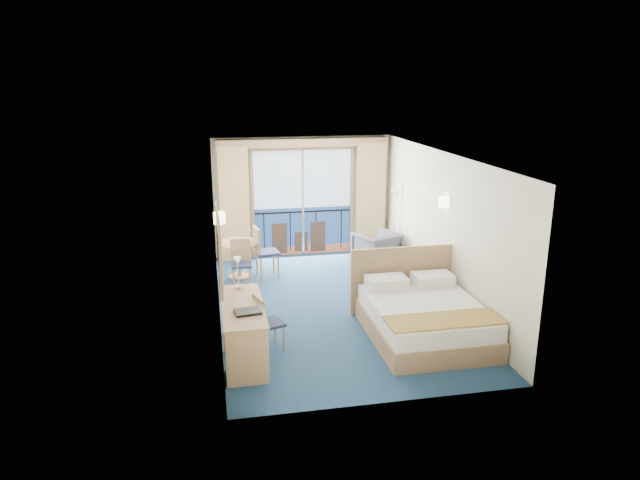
{
  "coord_description": "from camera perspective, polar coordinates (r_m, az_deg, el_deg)",
  "views": [
    {
      "loc": [
        -2.06,
        -9.31,
        3.92
      ],
      "look_at": [
        -0.19,
        0.2,
        1.18
      ],
      "focal_mm": 32.0,
      "sensor_mm": 36.0,
      "label": 1
    }
  ],
  "objects": [
    {
      "name": "bed",
      "position": [
        9.18,
        10.29,
        -7.51
      ],
      "size": [
        1.86,
        2.21,
        1.17
      ],
      "color": "tan",
      "rests_on": "ground"
    },
    {
      "name": "nightstand",
      "position": [
        10.49,
        10.99,
        -4.69
      ],
      "size": [
        0.46,
        0.44,
        0.6
      ],
      "primitive_type": "cube",
      "color": "tan",
      "rests_on": "ground"
    },
    {
      "name": "curtain_right",
      "position": [
        13.16,
        5.06,
        4.15
      ],
      "size": [
        0.65,
        0.22,
        2.55
      ],
      "primitive_type": "cube",
      "color": "tan",
      "rests_on": "room_walls"
    },
    {
      "name": "floor",
      "position": [
        10.31,
        1.28,
        -6.56
      ],
      "size": [
        6.5,
        6.5,
        0.0
      ],
      "primitive_type": "plane",
      "color": "navy",
      "rests_on": "ground"
    },
    {
      "name": "folder",
      "position": [
        7.98,
        -7.25,
        -7.12
      ],
      "size": [
        0.39,
        0.32,
        0.03
      ],
      "primitive_type": "cube",
      "rotation": [
        0.0,
        0.0,
        0.15
      ],
      "color": "black",
      "rests_on": "desk"
    },
    {
      "name": "pelmet",
      "position": [
        12.65,
        -1.69,
        9.71
      ],
      "size": [
        3.8,
        0.25,
        0.18
      ],
      "primitive_type": "cube",
      "color": "tan",
      "rests_on": "room_walls"
    },
    {
      "name": "phone",
      "position": [
        10.4,
        11.2,
        -2.89
      ],
      "size": [
        0.21,
        0.19,
        0.08
      ],
      "primitive_type": "cube",
      "rotation": [
        0.0,
        0.0,
        0.32
      ],
      "color": "silver",
      "rests_on": "nightstand"
    },
    {
      "name": "sconce_right",
      "position": [
        10.21,
        12.26,
        3.73
      ],
      "size": [
        0.18,
        0.18,
        0.18
      ],
      "primitive_type": "cylinder",
      "color": "#FFE5B2",
      "rests_on": "room_walls"
    },
    {
      "name": "round_table",
      "position": [
        11.68,
        -8.13,
        -1.08
      ],
      "size": [
        0.82,
        0.82,
        0.74
      ],
      "color": "tan",
      "rests_on": "ground"
    },
    {
      "name": "balcony_door",
      "position": [
        12.99,
        -1.76,
        3.46
      ],
      "size": [
        2.36,
        0.03,
        2.52
      ],
      "color": "navy",
      "rests_on": "room_walls"
    },
    {
      "name": "table_chair_a",
      "position": [
        11.65,
        -5.75,
        -0.88
      ],
      "size": [
        0.52,
        0.52,
        1.05
      ],
      "rotation": [
        0.0,
        0.0,
        1.73
      ],
      "color": "#1F2A49",
      "rests_on": "ground"
    },
    {
      "name": "wall_print",
      "position": [
        10.03,
        -10.3,
        2.17
      ],
      "size": [
        0.04,
        0.42,
        0.52
      ],
      "color": "tan",
      "rests_on": "room_walls"
    },
    {
      "name": "desk_chair",
      "position": [
        8.54,
        -5.51,
        -7.96
      ],
      "size": [
        0.48,
        0.47,
        0.87
      ],
      "rotation": [
        0.0,
        0.0,
        1.88
      ],
      "color": "#1F2A49",
      "rests_on": "ground"
    },
    {
      "name": "desk_lamp",
      "position": [
        8.8,
        -8.23,
        -2.59
      ],
      "size": [
        0.13,
        0.13,
        0.48
      ],
      "color": "silver",
      "rests_on": "desk"
    },
    {
      "name": "table_chair_b",
      "position": [
        11.25,
        -7.9,
        -1.97
      ],
      "size": [
        0.4,
        0.41,
        0.91
      ],
      "rotation": [
        0.0,
        0.0,
        -0.02
      ],
      "color": "#1F2A49",
      "rests_on": "ground"
    },
    {
      "name": "sconce_left",
      "position": [
        8.95,
        -10.03,
        2.18
      ],
      "size": [
        0.18,
        0.18,
        0.18
      ],
      "primitive_type": "cylinder",
      "color": "#FFE5B2",
      "rests_on": "room_walls"
    },
    {
      "name": "desk",
      "position": [
        7.98,
        -7.46,
        -10.12
      ],
      "size": [
        0.6,
        1.73,
        0.81
      ],
      "color": "tan",
      "rests_on": "ground"
    },
    {
      "name": "room_walls",
      "position": [
        9.77,
        1.35,
        3.13
      ],
      "size": [
        4.04,
        6.54,
        2.72
      ],
      "color": "white",
      "rests_on": "ground"
    },
    {
      "name": "floor_lamp",
      "position": [
        12.5,
        7.56,
        3.26
      ],
      "size": [
        0.23,
        0.23,
        1.63
      ],
      "color": "silver",
      "rests_on": "ground"
    },
    {
      "name": "mirror",
      "position": [
        8.16,
        -9.99,
        -1.34
      ],
      "size": [
        0.05,
        1.25,
        0.95
      ],
      "color": "tan",
      "rests_on": "room_walls"
    },
    {
      "name": "armchair",
      "position": [
        12.35,
        5.66,
        -0.92
      ],
      "size": [
        1.08,
        1.09,
        0.77
      ],
      "primitive_type": "imported",
      "rotation": [
        0.0,
        0.0,
        3.52
      ],
      "color": "#494F59",
      "rests_on": "ground"
    },
    {
      "name": "curtain_left",
      "position": [
        12.67,
        -8.56,
        3.57
      ],
      "size": [
        0.65,
        0.22,
        2.55
      ],
      "primitive_type": "cube",
      "color": "tan",
      "rests_on": "room_walls"
    }
  ]
}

